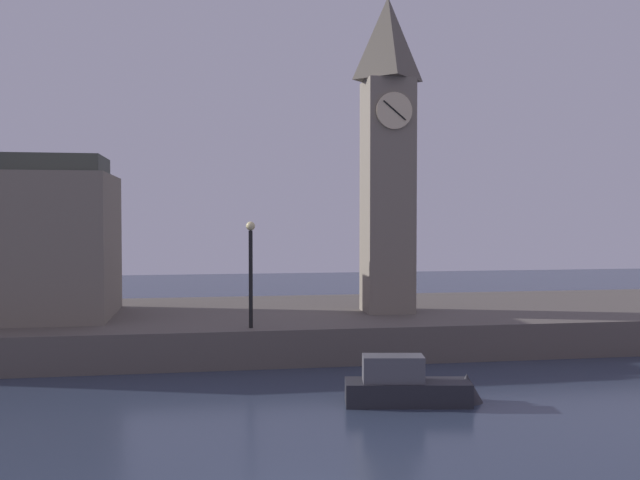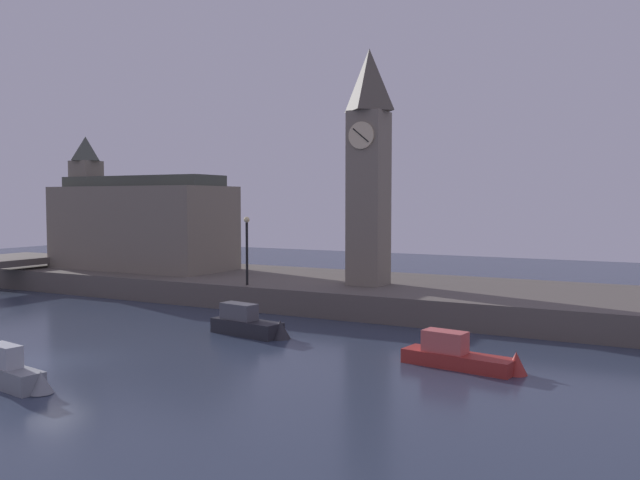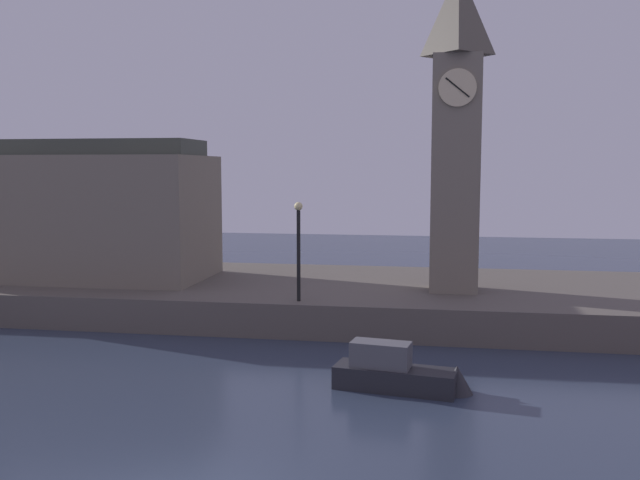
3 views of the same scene
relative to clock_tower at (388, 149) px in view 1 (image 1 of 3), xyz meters
The scene contains 4 objects.
far_embankment 10.39m from the clock_tower, 166.95° to the left, with size 70.00×12.00×1.50m, color #5B544C.
clock_tower is the anchor object (origin of this frame).
streetlamp 9.00m from the clock_tower, 150.49° to the right, with size 0.36×0.36×4.23m.
boat_barge_dark 13.50m from the clock_tower, 99.67° to the right, with size 4.64×1.87×1.64m.
Camera 1 is at (-2.24, -13.10, 5.93)m, focal length 39.61 mm.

